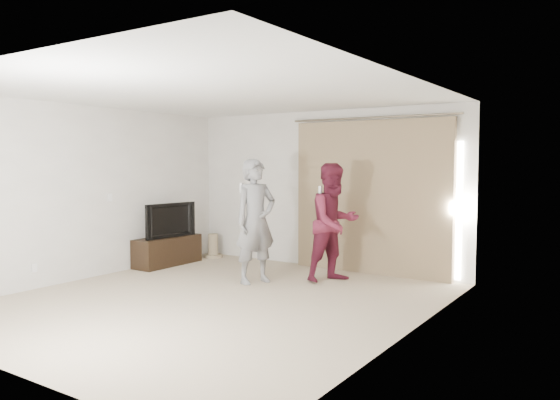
% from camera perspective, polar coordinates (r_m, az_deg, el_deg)
% --- Properties ---
extents(floor, '(5.50, 5.50, 0.00)m').
position_cam_1_polar(floor, '(7.05, -6.77, -10.44)').
color(floor, tan).
rests_on(floor, ground).
extents(wall_back, '(5.00, 0.04, 2.60)m').
position_cam_1_polar(wall_back, '(9.11, 4.47, 1.12)').
color(wall_back, silver).
rests_on(wall_back, ground).
extents(wall_left, '(0.04, 5.50, 2.60)m').
position_cam_1_polar(wall_left, '(8.68, -19.50, 0.76)').
color(wall_left, silver).
rests_on(wall_left, ground).
extents(ceiling, '(5.00, 5.50, 0.01)m').
position_cam_1_polar(ceiling, '(6.88, -6.96, 11.02)').
color(ceiling, silver).
rests_on(ceiling, wall_back).
extents(curtain, '(2.80, 0.11, 2.46)m').
position_cam_1_polar(curtain, '(8.64, 9.53, 0.28)').
color(curtain, '#9B895F').
rests_on(curtain, ground).
extents(tv_console, '(0.43, 1.25, 0.48)m').
position_cam_1_polar(tv_console, '(9.53, -11.67, -5.23)').
color(tv_console, black).
rests_on(tv_console, ground).
extents(tv, '(0.25, 1.02, 0.58)m').
position_cam_1_polar(tv, '(9.46, -11.72, -2.05)').
color(tv, black).
rests_on(tv, tv_console).
extents(scratching_post, '(0.33, 0.33, 0.44)m').
position_cam_1_polar(scratching_post, '(10.14, -7.00, -4.99)').
color(scratching_post, tan).
rests_on(scratching_post, ground).
extents(person_man, '(0.64, 0.77, 1.80)m').
position_cam_1_polar(person_man, '(7.90, -2.56, -2.22)').
color(person_man, slate).
rests_on(person_man, ground).
extents(person_woman, '(0.95, 1.04, 1.74)m').
position_cam_1_polar(person_woman, '(8.02, 5.68, -2.35)').
color(person_woman, maroon).
rests_on(person_woman, ground).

